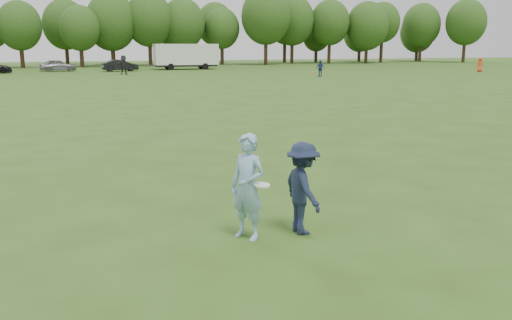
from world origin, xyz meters
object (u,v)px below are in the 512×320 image
(thrower, at_px, (248,187))
(player_far_c, at_px, (480,65))
(field_cone, at_px, (312,73))
(player_far_d, at_px, (124,65))
(cargo_trailer, at_px, (186,55))
(car_f, at_px, (120,65))
(defender, at_px, (303,188))
(car_e, at_px, (58,65))
(player_far_b, at_px, (320,68))

(thrower, xyz_separation_m, player_far_c, (42.86, 43.73, -0.06))
(player_far_c, distance_m, field_cone, 21.16)
(player_far_d, distance_m, cargo_trailer, 13.03)
(thrower, xyz_separation_m, player_far_d, (3.06, 51.42, 0.13))
(field_cone, bearing_deg, car_f, 142.23)
(thrower, relative_size, defender, 1.12)
(cargo_trailer, bearing_deg, field_cone, -59.22)
(player_far_c, xyz_separation_m, cargo_trailer, (-31.07, 17.33, 0.95))
(player_far_d, bearing_deg, car_e, 119.82)
(car_f, distance_m, field_cone, 23.29)
(thrower, bearing_deg, player_far_b, 119.48)
(defender, distance_m, player_far_b, 46.02)
(thrower, distance_m, defender, 0.97)
(player_far_c, xyz_separation_m, player_far_d, (-39.79, 7.69, 0.19))
(defender, height_order, player_far_d, player_far_d)
(player_far_c, xyz_separation_m, car_f, (-39.54, 14.92, -0.14))
(thrower, relative_size, field_cone, 5.88)
(player_far_b, relative_size, player_far_d, 0.79)
(player_far_b, height_order, field_cone, player_far_b)
(player_far_b, distance_m, player_far_d, 20.74)
(defender, xyz_separation_m, player_far_c, (41.89, 43.78, 0.04))
(player_far_d, height_order, car_e, player_far_d)
(thrower, bearing_deg, car_f, 143.38)
(defender, relative_size, field_cone, 5.26)
(player_far_c, height_order, car_f, player_far_c)
(field_cone, bearing_deg, player_far_b, -100.32)
(defender, bearing_deg, cargo_trailer, -12.49)
(player_far_b, distance_m, cargo_trailer, 21.89)
(player_far_d, height_order, cargo_trailer, cargo_trailer)
(player_far_b, distance_m, car_e, 31.50)
(defender, relative_size, player_far_c, 0.96)
(player_far_b, xyz_separation_m, car_e, (-24.78, 19.45, -0.10))
(thrower, distance_m, field_cone, 49.42)
(thrower, bearing_deg, player_far_d, 143.20)
(thrower, height_order, player_far_c, thrower)
(defender, xyz_separation_m, field_cone, (20.76, 44.44, -0.64))
(thrower, height_order, defender, thrower)
(car_f, height_order, cargo_trailer, cargo_trailer)
(car_e, xyz_separation_m, cargo_trailer, (15.41, 0.31, 1.07))
(field_cone, relative_size, cargo_trailer, 0.03)
(defender, height_order, field_cone, defender)
(defender, distance_m, player_far_c, 60.59)
(player_far_b, bearing_deg, player_far_c, 66.69)
(player_far_b, bearing_deg, car_f, -163.90)
(defender, relative_size, car_f, 0.38)
(thrower, relative_size, player_far_d, 0.87)
(defender, distance_m, field_cone, 49.05)
(thrower, xyz_separation_m, field_cone, (21.72, 44.38, -0.73))
(player_far_d, distance_m, car_e, 11.48)
(thrower, xyz_separation_m, defender, (0.96, -0.05, -0.09))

